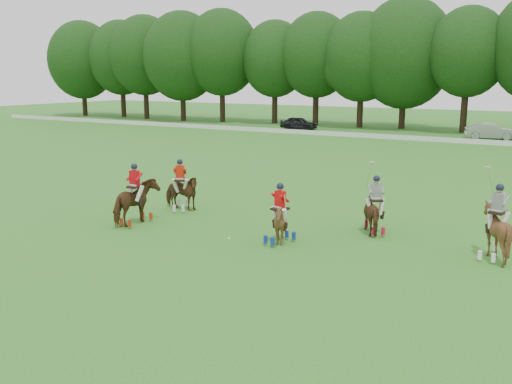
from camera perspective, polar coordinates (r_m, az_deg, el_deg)
The scene contains 11 objects.
ground at distance 19.72m, azimuth -8.13°, elevation -5.88°, with size 180.00×180.00×0.00m, color #266C1E.
tree_line at distance 63.75m, azimuth 20.73°, elevation 12.95°, with size 117.98×14.32×14.75m.
boundary_rail at distance 54.22m, azimuth 17.94°, elevation 5.01°, with size 120.00×0.10×0.44m, color white.
car_left at distance 63.97m, azimuth 4.31°, elevation 6.89°, with size 1.66×4.13×1.41m, color black.
car_mid at distance 57.93m, azimuth 22.41°, elevation 5.62°, with size 1.60×4.60×1.51m, color #9C9CA1.
polo_red_a at distance 23.27m, azimuth -11.95°, elevation -1.00°, with size 1.33×2.15×2.47m.
polo_red_b at distance 25.39m, azimuth -7.56°, elevation -0.02°, with size 2.02×1.92×2.29m.
polo_red_c at distance 20.20m, azimuth 2.41°, elevation -3.06°, with size 1.52×1.62×2.20m.
polo_stripe_a at distance 21.99m, azimuth 11.83°, elevation -2.04°, with size 1.66×1.92×2.76m.
polo_stripe_b at distance 20.10m, azimuth 22.88°, elevation -3.65°, with size 1.75×1.89×3.02m.
polo_ball at distance 20.84m, azimuth -2.72°, elevation -4.69°, with size 0.09×0.09×0.09m, color white.
Camera 1 is at (11.90, -14.59, 5.87)m, focal length 40.00 mm.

